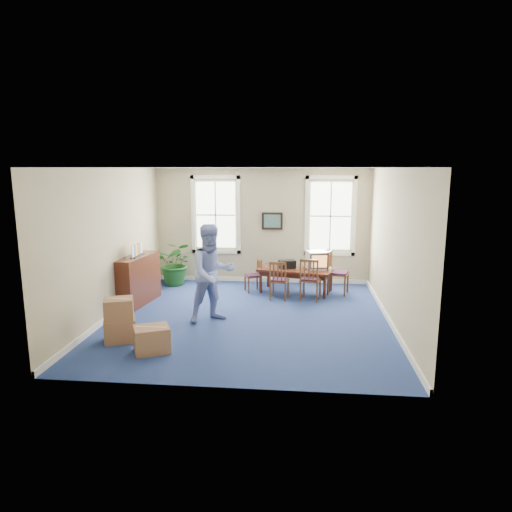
# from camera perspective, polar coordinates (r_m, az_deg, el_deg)

# --- Properties ---
(floor) EXTENTS (6.50, 6.50, 0.00)m
(floor) POSITION_cam_1_polar(r_m,az_deg,el_deg) (10.00, -0.92, -7.69)
(floor) COLOR navy
(floor) RESTS_ON ground
(ceiling) EXTENTS (6.50, 6.50, 0.00)m
(ceiling) POSITION_cam_1_polar(r_m,az_deg,el_deg) (9.48, -0.97, 10.97)
(ceiling) COLOR white
(ceiling) RESTS_ON ground
(wall_back) EXTENTS (6.50, 0.00, 6.50)m
(wall_back) POSITION_cam_1_polar(r_m,az_deg,el_deg) (12.82, 0.72, 3.77)
(wall_back) COLOR tan
(wall_back) RESTS_ON ground
(wall_front) EXTENTS (6.50, 0.00, 6.50)m
(wall_front) POSITION_cam_1_polar(r_m,az_deg,el_deg) (6.46, -4.24, -3.34)
(wall_front) COLOR tan
(wall_front) RESTS_ON ground
(wall_left) EXTENTS (0.00, 6.50, 6.50)m
(wall_left) POSITION_cam_1_polar(r_m,az_deg,el_deg) (10.39, -17.62, 1.59)
(wall_left) COLOR tan
(wall_left) RESTS_ON ground
(wall_right) EXTENTS (0.00, 6.50, 6.50)m
(wall_right) POSITION_cam_1_polar(r_m,az_deg,el_deg) (9.74, 16.87, 1.04)
(wall_right) COLOR tan
(wall_right) RESTS_ON ground
(baseboard_back) EXTENTS (6.00, 0.04, 0.12)m
(baseboard_back) POSITION_cam_1_polar(r_m,az_deg,el_deg) (13.07, 0.69, -2.96)
(baseboard_back) COLOR white
(baseboard_back) RESTS_ON ground
(baseboard_left) EXTENTS (0.04, 6.50, 0.12)m
(baseboard_left) POSITION_cam_1_polar(r_m,az_deg,el_deg) (10.72, -17.00, -6.56)
(baseboard_left) COLOR white
(baseboard_left) RESTS_ON ground
(baseboard_right) EXTENTS (0.04, 6.50, 0.12)m
(baseboard_right) POSITION_cam_1_polar(r_m,az_deg,el_deg) (10.10, 16.22, -7.59)
(baseboard_right) COLOR white
(baseboard_right) RESTS_ON ground
(window_left) EXTENTS (1.40, 0.12, 2.20)m
(window_left) POSITION_cam_1_polar(r_m,az_deg,el_deg) (12.94, -5.05, 5.13)
(window_left) COLOR white
(window_left) RESTS_ON ground
(window_right) EXTENTS (1.40, 0.12, 2.20)m
(window_right) POSITION_cam_1_polar(r_m,az_deg,el_deg) (12.74, 9.29, 4.95)
(window_right) COLOR white
(window_right) RESTS_ON ground
(wall_picture) EXTENTS (0.58, 0.06, 0.48)m
(wall_picture) POSITION_cam_1_polar(r_m,az_deg,el_deg) (12.73, 2.05, 4.40)
(wall_picture) COLOR black
(wall_picture) RESTS_ON ground
(conference_table) EXTENTS (2.02, 1.26, 0.64)m
(conference_table) POSITION_cam_1_polar(r_m,az_deg,el_deg) (11.92, 4.91, -3.07)
(conference_table) COLOR #4C1F12
(conference_table) RESTS_ON ground
(crt_tv) EXTENTS (0.61, 0.65, 0.46)m
(crt_tv) POSITION_cam_1_polar(r_m,az_deg,el_deg) (11.85, 7.63, -0.49)
(crt_tv) COLOR #B7B7BC
(crt_tv) RESTS_ON conference_table
(game_console) EXTENTS (0.25, 0.28, 0.06)m
(game_console) POSITION_cam_1_polar(r_m,az_deg,el_deg) (11.87, 8.84, -1.51)
(game_console) COLOR white
(game_console) RESTS_ON conference_table
(equipment_bag) EXTENTS (0.48, 0.39, 0.21)m
(equipment_bag) POSITION_cam_1_polar(r_m,az_deg,el_deg) (11.88, 3.92, -1.02)
(equipment_bag) COLOR black
(equipment_bag) RESTS_ON conference_table
(chair_near_left) EXTENTS (0.50, 0.50, 0.97)m
(chair_near_left) POSITION_cam_1_polar(r_m,az_deg,el_deg) (11.28, 2.93, -2.99)
(chair_near_left) COLOR brown
(chair_near_left) RESTS_ON ground
(chair_near_right) EXTENTS (0.56, 0.56, 1.05)m
(chair_near_right) POSITION_cam_1_polar(r_m,az_deg,el_deg) (11.26, 6.83, -2.86)
(chair_near_right) COLOR brown
(chair_near_right) RESTS_ON ground
(chair_end_left) EXTENTS (0.51, 0.51, 0.86)m
(chair_end_left) POSITION_cam_1_polar(r_m,az_deg,el_deg) (11.96, -0.40, -2.44)
(chair_end_left) COLOR brown
(chair_end_left) RESTS_ON ground
(chair_end_right) EXTENTS (0.61, 0.61, 1.10)m
(chair_end_right) POSITION_cam_1_polar(r_m,az_deg,el_deg) (11.91, 10.26, -2.07)
(chair_end_right) COLOR brown
(chair_end_right) RESTS_ON ground
(man) EXTENTS (1.27, 1.21, 2.06)m
(man) POSITION_cam_1_polar(r_m,az_deg,el_deg) (9.57, -5.49, -2.17)
(man) COLOR #8295D3
(man) RESTS_ON ground
(credenza) EXTENTS (0.65, 1.60, 1.22)m
(credenza) POSITION_cam_1_polar(r_m,az_deg,el_deg) (11.21, -14.58, -2.76)
(credenza) COLOR #4C1F12
(credenza) RESTS_ON ground
(brochure_rack) EXTENTS (0.17, 0.71, 0.31)m
(brochure_rack) POSITION_cam_1_polar(r_m,az_deg,el_deg) (11.05, -14.66, 1.09)
(brochure_rack) COLOR #99999E
(brochure_rack) RESTS_ON credenza
(potted_plant) EXTENTS (1.11, 0.97, 1.22)m
(potted_plant) POSITION_cam_1_polar(r_m,az_deg,el_deg) (12.82, -9.96, -0.88)
(potted_plant) COLOR #174A19
(potted_plant) RESTS_ON ground
(cardboard_boxes) EXTENTS (1.96, 1.96, 0.87)m
(cardboard_boxes) POSITION_cam_1_polar(r_m,az_deg,el_deg) (8.96, -15.16, -7.41)
(cardboard_boxes) COLOR #9A6B4B
(cardboard_boxes) RESTS_ON ground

